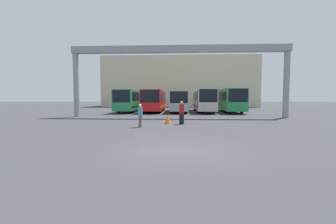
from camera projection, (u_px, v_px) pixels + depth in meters
ground_plane at (176, 150)px, 8.99m from camera, size 200.00×200.00×0.00m
building_backdrop at (179, 83)px, 53.43m from camera, size 34.08×12.00×11.06m
overhead_gantry at (179, 59)px, 23.53m from camera, size 22.80×0.80×7.50m
bus_slot_0 at (132, 99)px, 34.10m from camera, size 2.46×12.34×3.13m
bus_slot_1 at (155, 99)px, 33.30m from camera, size 2.62×11.12×3.12m
bus_slot_2 at (179, 100)px, 32.70m from camera, size 2.43×10.30×2.95m
bus_slot_3 at (203, 99)px, 33.13m from camera, size 2.45×11.56×3.23m
bus_slot_4 at (229, 99)px, 32.62m from camera, size 2.56×10.93×3.25m
pedestrian_mid_left at (140, 115)px, 15.86m from camera, size 0.34×0.34×1.64m
pedestrian_near_right at (182, 112)px, 17.57m from camera, size 0.38×0.38×1.82m
traffic_cone at (168, 119)px, 17.99m from camera, size 0.49×0.49×0.71m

